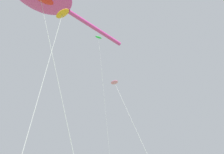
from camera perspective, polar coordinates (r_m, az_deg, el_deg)
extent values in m
cylinder|color=#CC3899|center=(19.66, -4.03, 12.20)|extent=(5.69, 0.98, 0.33)
cylinder|color=#B2B2B7|center=(12.97, -13.13, -4.05)|extent=(4.19, 2.46, 14.98)
ellipsoid|color=pink|center=(14.80, 0.61, -1.39)|extent=(0.36, 0.56, 0.20)
cylinder|color=#B2B2B7|center=(12.32, 8.38, -17.72)|extent=(0.72, 3.49, 9.14)
ellipsoid|color=green|center=(27.50, -3.51, 10.19)|extent=(0.98, 0.80, 0.40)
cylinder|color=#B2B2B7|center=(22.79, -1.55, -10.43)|extent=(2.83, 0.39, 20.12)
ellipsoid|color=orange|center=(9.93, -12.64, 15.67)|extent=(0.49, 0.74, 0.35)
cylinder|color=#B2B2B7|center=(6.76, -18.56, -5.39)|extent=(1.15, 0.85, 8.76)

